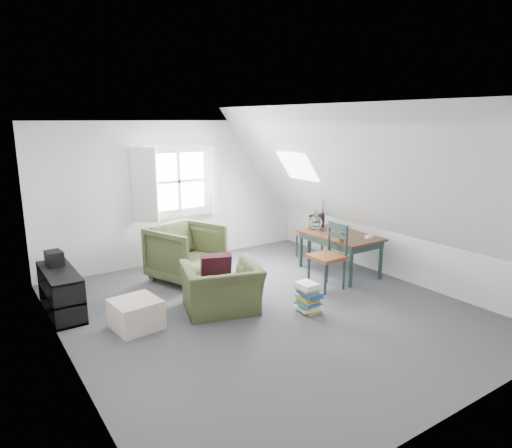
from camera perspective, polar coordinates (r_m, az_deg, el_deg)
floor at (r=6.29m, az=1.26°, el=-10.67°), size 5.50×5.50×0.00m
ceiling at (r=5.76m, az=1.38°, el=12.74°), size 5.50×5.50×0.00m
wall_back at (r=8.26m, az=-9.73°, el=3.94°), size 5.00×0.00×5.00m
wall_front at (r=4.06m, az=24.38°, el=-6.54°), size 5.00×0.00×5.00m
wall_left at (r=4.95m, az=-23.14°, el=-3.01°), size 0.00×5.50×5.50m
wall_right at (r=7.59m, az=16.97°, el=2.76°), size 0.00×5.50×5.50m
slope_left at (r=5.09m, az=-13.13°, el=4.17°), size 3.19×5.50×4.48m
slope_right at (r=6.81m, az=12.14°, el=6.39°), size 3.19×5.50×4.48m
dormer_window at (r=8.17m, az=-9.56°, el=5.26°), size 1.71×0.35×1.30m
skylight at (r=7.77m, az=5.22°, el=7.19°), size 0.35×0.75×0.47m
armchair_near at (r=6.28m, az=-4.27°, el=-10.75°), size 1.19×1.11×0.65m
armchair_far at (r=7.50m, az=-8.62°, el=-6.83°), size 1.25×1.26×0.90m
throw_pillow at (r=6.20m, az=-5.04°, el=-5.46°), size 0.46×0.36×0.42m
ottoman at (r=5.92m, az=-14.79°, el=-10.81°), size 0.60×0.60×0.36m
dining_table at (r=7.68m, az=10.44°, el=-1.87°), size 0.81×1.34×0.67m
demijohn at (r=7.85m, az=7.44°, el=0.24°), size 0.23×0.23×0.33m
vase_twigs at (r=8.09m, az=8.31°, el=0.52°), size 0.07×0.08×0.56m
cup at (r=7.28m, az=10.69°, el=-1.98°), size 0.11×0.11×0.10m
paper_box at (r=7.49m, az=13.96°, el=-1.55°), size 0.13×0.09×0.04m
dining_chair_far at (r=8.45m, az=6.87°, el=-1.30°), size 0.41×0.41×0.87m
dining_chair_near at (r=6.99m, az=9.09°, el=-3.88°), size 0.46×0.46×0.99m
media_shelf at (r=6.60m, az=-23.11°, el=-8.11°), size 0.39×1.16×0.59m
electronics_box at (r=6.74m, az=-23.90°, el=-4.00°), size 0.22×0.29×0.21m
magazine_stack at (r=6.20m, az=6.54°, el=-9.09°), size 0.30×0.36×0.40m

